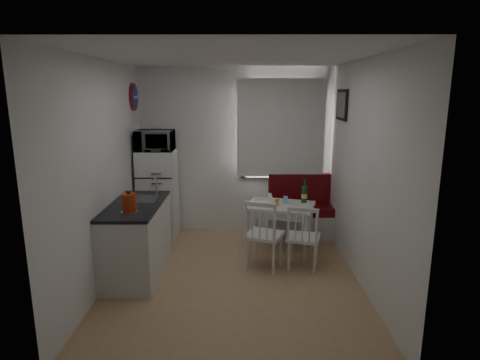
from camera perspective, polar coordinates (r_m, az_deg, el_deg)
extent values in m
cube|color=tan|center=(5.04, -0.90, -13.79)|extent=(3.00, 3.50, 0.02)
cube|color=white|center=(4.53, -1.01, 17.14)|extent=(3.00, 3.50, 0.02)
cube|color=white|center=(6.34, -0.63, 4.05)|extent=(3.00, 0.02, 2.60)
cube|color=white|center=(2.92, -1.65, -6.18)|extent=(3.00, 0.02, 2.60)
cube|color=white|center=(4.88, -18.85, 0.80)|extent=(0.02, 3.50, 2.60)
cube|color=white|center=(4.82, 17.17, 0.78)|extent=(0.02, 3.50, 2.60)
cube|color=silver|center=(6.30, 5.79, 6.91)|extent=(1.22, 0.06, 1.47)
cube|color=white|center=(6.22, 5.86, 7.31)|extent=(1.35, 0.02, 1.50)
cube|color=silver|center=(5.17, -14.44, -8.33)|extent=(0.60, 1.30, 0.86)
cube|color=black|center=(5.03, -14.73, -3.47)|extent=(0.62, 1.32, 0.03)
cube|color=#99999E|center=(5.27, -13.81, -3.10)|extent=(0.40, 0.40, 0.10)
cylinder|color=silver|center=(5.36, -11.79, -0.75)|extent=(0.02, 0.02, 0.26)
cylinder|color=navy|center=(6.17, -14.76, 11.34)|extent=(0.03, 0.40, 0.40)
cube|color=black|center=(5.79, 14.27, 10.32)|extent=(0.04, 0.52, 0.42)
cube|color=silver|center=(6.43, 9.85, -6.25)|extent=(1.34, 0.52, 0.37)
cube|color=#5C0A0F|center=(6.35, 9.93, -4.14)|extent=(1.28, 0.47, 0.12)
cube|color=#5C0A0F|center=(6.46, 9.74, -1.19)|extent=(1.28, 0.10, 0.47)
cube|color=silver|center=(5.65, 5.72, -3.63)|extent=(1.06, 0.87, 0.04)
cube|color=silver|center=(5.67, 5.71, -4.34)|extent=(0.95, 0.76, 0.11)
cylinder|color=silver|center=(5.75, 5.65, -6.92)|extent=(0.05, 0.05, 0.65)
cube|color=silver|center=(5.16, 3.47, -7.81)|extent=(0.55, 0.54, 0.04)
cube|color=silver|center=(4.90, 3.63, -5.85)|extent=(0.40, 0.19, 0.45)
cube|color=silver|center=(5.22, 9.01, -8.09)|extent=(0.48, 0.47, 0.04)
cube|color=silver|center=(4.99, 9.39, -6.33)|extent=(0.38, 0.13, 0.42)
cube|color=white|center=(6.25, -11.56, -2.07)|extent=(0.55, 0.55, 1.37)
imported|color=white|center=(6.05, -12.00, 5.51)|extent=(0.54, 0.37, 0.30)
cylinder|color=#A32B0D|center=(4.60, -15.50, -3.17)|extent=(0.19, 0.19, 0.25)
cylinder|color=orange|center=(5.58, 5.27, -3.15)|extent=(0.05, 0.05, 0.09)
cylinder|color=#87CCE5|center=(5.69, 6.49, -2.82)|extent=(0.06, 0.06, 0.10)
cylinder|color=white|center=(5.64, 2.67, -3.31)|extent=(0.27, 0.27, 0.02)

